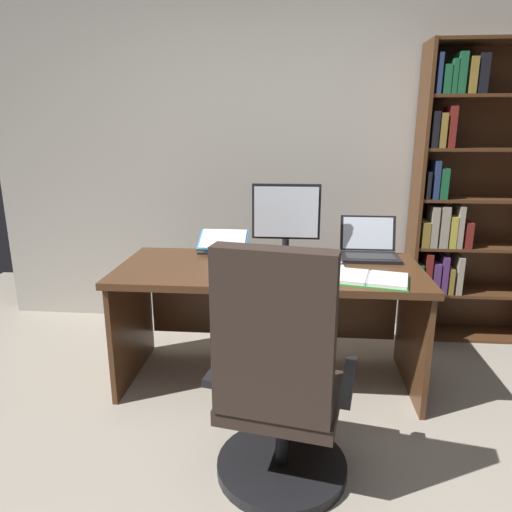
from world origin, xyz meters
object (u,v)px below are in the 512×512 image
computer_mouse (230,271)px  laptop (369,249)px  keyboard (283,273)px  office_chair (278,390)px  monitor (286,221)px  reading_stand_with_book (223,242)px  notepad (330,265)px  bookshelf (464,200)px  open_binder (368,278)px  desk (270,293)px  pen (334,264)px

computer_mouse → laptop: bearing=27.3°
keyboard → laptop: bearing=39.0°
office_chair → monitor: size_ratio=2.43×
monitor → reading_stand_with_book: bearing=171.2°
notepad → office_chair: bearing=-105.9°
bookshelf → open_binder: bookshelf is taller
keyboard → notepad: keyboard is taller
monitor → computer_mouse: 0.56m
bookshelf → office_chair: bearing=-126.5°
laptop → office_chair: bearing=-114.2°
office_chair → keyboard: bearing=101.2°
office_chair → computer_mouse: (-0.30, 0.74, 0.29)m
office_chair → open_binder: size_ratio=2.38×
monitor → open_binder: 0.69m
computer_mouse → open_binder: (0.76, -0.05, -0.01)m
desk → computer_mouse: computer_mouse is taller
reading_stand_with_book → notepad: reading_stand_with_book is taller
bookshelf → computer_mouse: bearing=-148.5°
office_chair → reading_stand_with_book: 1.34m
desk → computer_mouse: 0.39m
laptop → pen: laptop is taller
bookshelf → reading_stand_with_book: 1.75m
laptop → notepad: (-0.26, -0.23, -0.05)m
desk → notepad: notepad is taller
laptop → pen: 0.33m
monitor → reading_stand_with_book: (-0.42, 0.06, -0.16)m
notepad → laptop: bearing=41.2°
bookshelf → computer_mouse: (-1.56, -0.95, -0.28)m
bookshelf → open_binder: 1.32m
monitor → computer_mouse: monitor is taller
open_binder → office_chair: bearing=-110.1°
bookshelf → pen: size_ratio=14.98×
office_chair → computer_mouse: size_ratio=10.72×
laptop → keyboard: 0.68m
monitor → open_binder: size_ratio=0.98×
desk → monitor: monitor is taller
bookshelf → office_chair: bookshelf is taller
notepad → bookshelf: bearing=37.2°
laptop → pen: bearing=-136.5°
reading_stand_with_book → monitor: bearing=-8.8°
bookshelf → notepad: 1.27m
keyboard → computer_mouse: bearing=180.0°
laptop → computer_mouse: (-0.83, -0.43, -0.03)m
keyboard → pen: keyboard is taller
desk → keyboard: size_ratio=4.27×
office_chair → open_binder: bearing=67.6°
laptop → monitor: bearing=-179.4°
monitor → keyboard: 0.48m
desk → laptop: size_ratio=5.08×
laptop → computer_mouse: 0.94m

